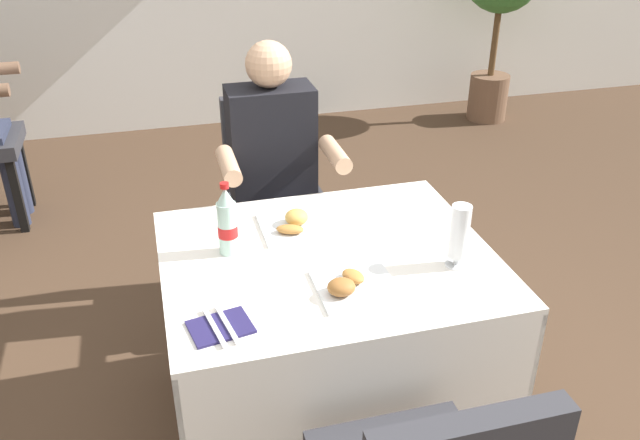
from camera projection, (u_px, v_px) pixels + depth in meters
main_dining_table at (328, 297)px, 2.29m from camera, size 1.09×0.91×0.73m
chair_far_diner_seat at (277, 194)px, 3.01m from camera, size 0.44×0.50×0.97m
seated_diner_far at (275, 173)px, 2.84m from camera, size 0.50×0.46×1.26m
plate_near_camera at (352, 285)px, 2.02m from camera, size 0.24×0.24×0.06m
plate_far_diner at (295, 224)px, 2.36m from camera, size 0.25×0.25×0.07m
beer_glass_left at (459, 236)px, 2.10m from camera, size 0.07×0.07×0.22m
cola_bottle_primary at (227, 223)px, 2.17m from camera, size 0.07×0.07×0.25m
napkin_cutlery_set at (220, 327)px, 1.86m from camera, size 0.19×0.20×0.01m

